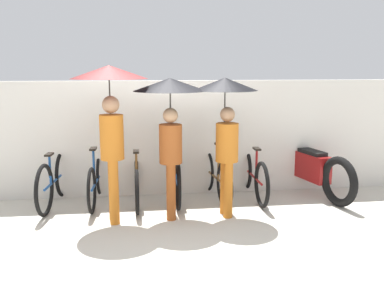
% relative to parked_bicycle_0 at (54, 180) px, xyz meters
% --- Properties ---
extents(ground_plane, '(30.00, 30.00, 0.00)m').
position_rel_parked_bicycle_0_xyz_m(ground_plane, '(1.58, -1.35, -0.39)').
color(ground_plane, beige).
extents(back_wall, '(12.18, 0.12, 1.90)m').
position_rel_parked_bicycle_0_xyz_m(back_wall, '(1.58, 0.40, 0.56)').
color(back_wall, silver).
rests_on(back_wall, ground).
extents(parked_bicycle_0, '(0.44, 1.73, 0.99)m').
position_rel_parked_bicycle_0_xyz_m(parked_bicycle_0, '(0.00, 0.00, 0.00)').
color(parked_bicycle_0, black).
rests_on(parked_bicycle_0, ground).
extents(parked_bicycle_1, '(0.44, 1.66, 1.05)m').
position_rel_parked_bicycle_0_xyz_m(parked_bicycle_1, '(0.63, 0.03, -0.03)').
color(parked_bicycle_1, black).
rests_on(parked_bicycle_1, ground).
extents(parked_bicycle_2, '(0.44, 1.76, 1.03)m').
position_rel_parked_bicycle_0_xyz_m(parked_bicycle_2, '(1.26, -0.01, -0.04)').
color(parked_bicycle_2, black).
rests_on(parked_bicycle_2, ground).
extents(parked_bicycle_3, '(0.44, 1.72, 1.02)m').
position_rel_parked_bicycle_0_xyz_m(parked_bicycle_3, '(1.90, 0.04, -0.00)').
color(parked_bicycle_3, black).
rests_on(parked_bicycle_3, ground).
extents(parked_bicycle_4, '(0.44, 1.69, 1.11)m').
position_rel_parked_bicycle_0_xyz_m(parked_bicycle_4, '(2.53, 0.02, -0.01)').
color(parked_bicycle_4, black).
rests_on(parked_bicycle_4, ground).
extents(parked_bicycle_5, '(0.44, 1.75, 0.99)m').
position_rel_parked_bicycle_0_xyz_m(parked_bicycle_5, '(3.16, 0.01, -0.02)').
color(parked_bicycle_5, black).
rests_on(parked_bicycle_5, ground).
extents(pedestrian_leading, '(1.04, 1.04, 2.15)m').
position_rel_parked_bicycle_0_xyz_m(pedestrian_leading, '(0.94, -0.76, 1.31)').
color(pedestrian_leading, '#C66B1E').
rests_on(pedestrian_leading, ground).
extents(pedestrian_center, '(1.03, 1.03, 1.97)m').
position_rel_parked_bicycle_0_xyz_m(pedestrian_center, '(1.76, -0.69, 1.18)').
color(pedestrian_center, '#9E4C1E').
rests_on(pedestrian_center, ground).
extents(pedestrian_trailing, '(0.92, 0.92, 1.98)m').
position_rel_parked_bicycle_0_xyz_m(pedestrian_trailing, '(2.54, -0.70, 1.13)').
color(pedestrian_trailing, '#C66B1E').
rests_on(pedestrian_trailing, ground).
extents(motorcycle, '(0.77, 2.12, 0.96)m').
position_rel_parked_bicycle_0_xyz_m(motorcycle, '(4.18, 0.07, 0.03)').
color(motorcycle, black).
rests_on(motorcycle, ground).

